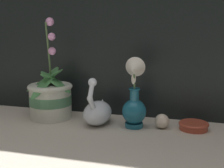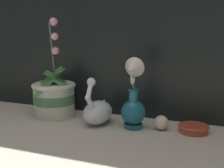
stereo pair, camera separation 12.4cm
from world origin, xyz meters
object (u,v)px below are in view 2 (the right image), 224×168
Objects in this scene: swan_figurine at (98,111)px; blue_vase at (133,101)px; glass_sphere at (161,123)px; amber_dish at (194,128)px; orchid_potted_plant at (54,96)px.

swan_figurine is 0.72× the size of blue_vase.
glass_sphere is 0.49× the size of amber_dish.
orchid_potted_plant is 2.14× the size of swan_figurine.
glass_sphere is at bearing -172.22° from amber_dish.
amber_dish is at bearing 5.34° from swan_figurine.
blue_vase is at bearing -4.97° from orchid_potted_plant.
blue_vase reaches higher than swan_figurine.
blue_vase reaches higher than amber_dish.
glass_sphere reaches higher than amber_dish.
blue_vase is at bearing -167.91° from glass_sphere.
orchid_potted_plant is 0.49m from glass_sphere.
blue_vase reaches higher than glass_sphere.
amber_dish is (0.23, 0.04, -0.09)m from blue_vase.
glass_sphere is 0.12m from amber_dish.
orchid_potted_plant is 1.54× the size of blue_vase.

